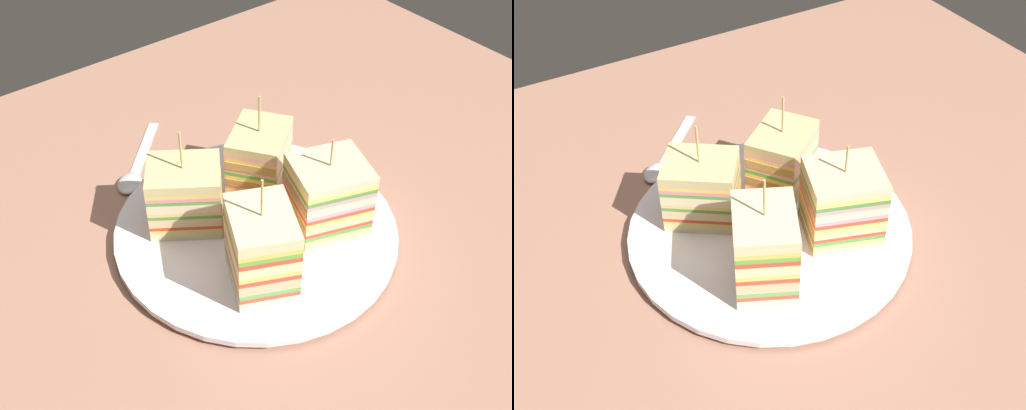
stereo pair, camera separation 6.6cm
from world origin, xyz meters
TOP-DOWN VIEW (x-y plane):
  - ground_plane at (0.00, 0.00)cm, footprint 104.87×85.00cm
  - plate at (0.00, 0.00)cm, footprint 29.56×29.56cm
  - sandwich_wedge_0 at (5.98, -4.08)cm, footprint 9.14×8.67cm
  - sandwich_wedge_1 at (4.72, 5.49)cm, footprint 9.29×8.92cm
  - sandwich_wedge_2 at (-5.10, 5.13)cm, footprint 9.45×9.09cm
  - sandwich_wedge_3 at (-4.04, -6.00)cm, footprint 8.32×9.11cm
  - chip_pile at (-0.00, 1.54)cm, footprint 7.04×6.14cm
  - spoon at (-5.40, 16.32)cm, footprint 11.34×11.72cm

SIDE VIEW (x-z plane):
  - ground_plane at x=0.00cm, z-range -1.80..0.00cm
  - spoon at x=-5.40cm, z-range -0.09..0.91cm
  - plate at x=0.00cm, z-range 0.13..1.40cm
  - chip_pile at x=0.00cm, z-range 1.14..2.94cm
  - sandwich_wedge_1 at x=4.72cm, z-range -0.91..10.36cm
  - sandwich_wedge_2 at x=-5.10cm, z-range -0.92..10.51cm
  - sandwich_wedge_0 at x=5.98cm, z-range -0.28..10.58cm
  - sandwich_wedge_3 at x=-4.04cm, z-range -0.77..11.66cm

